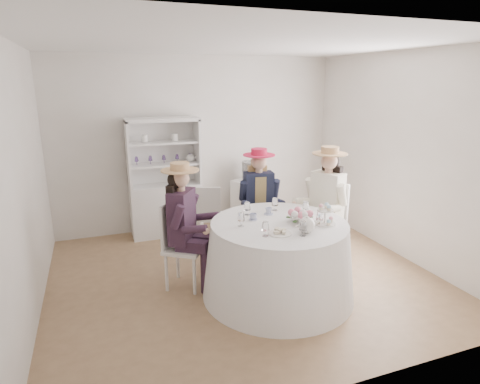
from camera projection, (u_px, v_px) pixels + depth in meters
name	position (u px, v px, depth m)	size (l,w,h in m)	color
ground	(243.00, 276.00, 4.92)	(4.50, 4.50, 0.00)	olive
ceiling	(243.00, 43.00, 4.20)	(4.50, 4.50, 0.00)	white
wall_back	(199.00, 144.00, 6.37)	(4.50, 4.50, 0.00)	silver
wall_front	(346.00, 227.00, 2.75)	(4.50, 4.50, 0.00)	silver
wall_left	(22.00, 186.00, 3.81)	(4.50, 4.50, 0.00)	silver
wall_right	(402.00, 156.00, 5.31)	(4.50, 4.50, 0.00)	silver
tea_table	(278.00, 259.00, 4.42)	(1.68, 1.68, 0.85)	white
hutch	(166.00, 194.00, 6.15)	(1.07, 0.42, 1.80)	silver
side_table	(251.00, 203.00, 6.56)	(0.49, 0.49, 0.76)	silver
hatbox	(252.00, 171.00, 6.41)	(0.31, 0.31, 0.31)	black
guest_left	(184.00, 219.00, 4.48)	(0.63, 0.59, 1.47)	silver
guest_mid	(259.00, 197.00, 5.32)	(0.55, 0.57, 1.47)	silver
guest_right	(326.00, 199.00, 5.09)	(0.65, 0.59, 1.54)	silver
spare_chair	(209.00, 214.00, 5.74)	(0.47, 0.47, 0.90)	silver
teacup_a	(253.00, 217.00, 4.38)	(0.08, 0.08, 0.06)	white
teacup_b	(269.00, 211.00, 4.56)	(0.07, 0.07, 0.07)	white
teacup_c	(299.00, 214.00, 4.47)	(0.09, 0.09, 0.07)	white
flower_bowl	(299.00, 219.00, 4.33)	(0.21, 0.21, 0.05)	white
flower_arrangement	(300.00, 214.00, 4.26)	(0.20, 0.21, 0.08)	pink
table_teapot	(307.00, 225.00, 4.01)	(0.23, 0.17, 0.18)	white
sandwich_plate	(280.00, 233.00, 3.98)	(0.23, 0.23, 0.05)	white
cupcake_stand	(325.00, 217.00, 4.24)	(0.23, 0.23, 0.22)	white
stemware_set	(279.00, 216.00, 4.28)	(0.90, 0.90, 0.15)	white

